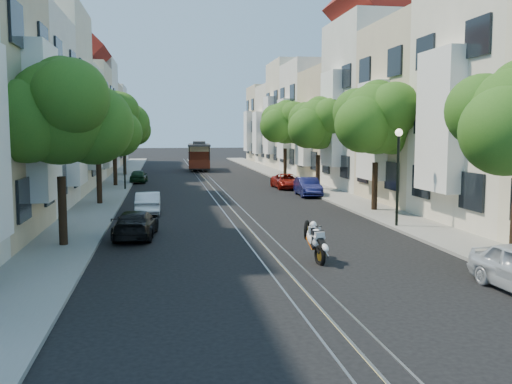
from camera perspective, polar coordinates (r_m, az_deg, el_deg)
name	(u,v)px	position (r m, az deg, el deg)	size (l,w,h in m)	color
ground	(208,182)	(47.35, -4.86, 1.01)	(200.00, 200.00, 0.00)	black
sidewalk_east	(293,180)	(48.44, 3.72, 1.20)	(2.50, 80.00, 0.12)	gray
sidewalk_west	(118,182)	(47.35, -13.64, 0.93)	(2.50, 80.00, 0.12)	gray
rail_left	(201,182)	(47.31, -5.52, 1.01)	(0.06, 80.00, 0.02)	gray
rail_slot	(208,182)	(47.35, -4.86, 1.02)	(0.06, 80.00, 0.02)	gray
rail_right	(214,182)	(47.39, -4.20, 1.03)	(0.06, 80.00, 0.02)	gray
lane_line	(208,182)	(47.35, -4.86, 1.01)	(0.08, 80.00, 0.01)	tan
townhouses_east	(347,119)	(49.44, 9.05, 7.18)	(7.75, 72.00, 12.00)	beige
townhouses_west	(56,120)	(47.67, -19.39, 6.83)	(7.75, 72.00, 11.76)	silver
tree_e_b	(377,120)	(30.05, 12.05, 7.03)	(4.93, 4.08, 6.68)	black
tree_e_c	(319,125)	(40.49, 6.35, 6.65)	(4.84, 3.99, 6.52)	black
tree_e_d	(286,124)	(51.18, 3.02, 6.86)	(5.01, 4.16, 6.85)	black
tree_w_a	(61,115)	(21.30, -18.94, 7.28)	(4.93, 4.08, 6.68)	black
tree_w_b	(99,127)	(33.19, -15.46, 6.26)	(4.72, 3.87, 6.27)	black
tree_w_c	(115,119)	(44.15, -13.96, 7.07)	(5.13, 4.28, 7.09)	black
tree_w_d	(124,127)	(55.12, -13.02, 6.37)	(4.84, 3.99, 6.52)	black
lamp_east	(398,162)	(25.11, 14.03, 2.88)	(0.32, 0.32, 4.16)	black
lamp_west	(124,150)	(41.14, -13.04, 4.08)	(0.32, 0.32, 4.16)	black
sportbike_rider	(315,239)	(18.41, 5.88, -4.70)	(0.53, 1.76, 1.32)	black
cable_car	(199,155)	(61.64, -5.71, 3.74)	(2.72, 7.50, 2.84)	black
parked_car_e_mid	(308,187)	(36.97, 5.21, 0.52)	(1.27, 3.65, 1.20)	#0B0F3A
parked_car_e_far	(287,181)	(41.75, 3.10, 1.09)	(1.79, 3.88, 1.08)	maroon
parked_car_w_near	(136,224)	(22.88, -11.93, -3.16)	(1.53, 3.76, 1.09)	black
parked_car_w_mid	(148,203)	(29.43, -10.73, -1.06)	(1.19, 3.42, 1.13)	white
parked_car_w_far	(139,176)	(47.34, -11.65, 1.56)	(1.28, 3.18, 1.09)	black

